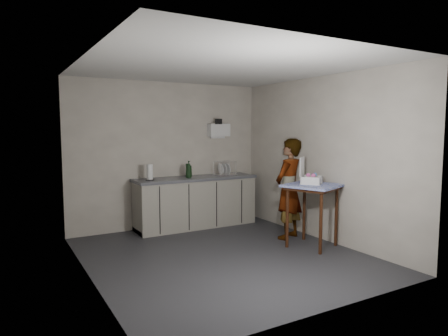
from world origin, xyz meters
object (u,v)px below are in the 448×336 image
dish_rack (225,172)px  bakery_box (310,178)px  kitchen_counter (196,203)px  standing_man (289,189)px  paper_towel (150,173)px  side_table (312,192)px  soap_bottle (189,169)px  dark_bottle (188,170)px  soda_can (189,174)px

dish_rack → bakery_box: bearing=-78.6°
kitchen_counter → standing_man: 1.78m
kitchen_counter → paper_towel: size_ratio=8.35×
side_table → soap_bottle: soap_bottle is taller
standing_man → paper_towel: standing_man is taller
dark_bottle → side_table: bearing=-60.4°
kitchen_counter → dish_rack: 0.81m
kitchen_counter → bakery_box: size_ratio=5.48×
soda_can → dish_rack: (0.72, -0.02, -0.00)m
dish_rack → bakery_box: 1.96m
kitchen_counter → paper_towel: paper_towel is taller
paper_towel → kitchen_counter: bearing=2.2°
kitchen_counter → dark_bottle: size_ratio=9.06×
standing_man → dish_rack: size_ratio=4.32×
kitchen_counter → soda_can: (-0.12, 0.01, 0.54)m
standing_man → soap_bottle: bearing=-74.9°
paper_towel → bakery_box: bearing=-45.5°
side_table → dark_bottle: 2.30m
soda_can → paper_towel: (-0.75, -0.04, 0.07)m
side_table → dark_bottle: dark_bottle is taller
standing_man → soda_can: standing_man is taller
kitchen_counter → side_table: 2.25m
dish_rack → side_table: bearing=-79.1°
kitchen_counter → side_table: bearing=-63.8°
dark_bottle → paper_towel: 0.72m
kitchen_counter → paper_towel: 1.06m
soap_bottle → dish_rack: soap_bottle is taller
side_table → paper_towel: size_ratio=3.53×
side_table → dark_bottle: size_ratio=3.83×
soda_can → dish_rack: 0.72m
side_table → soap_bottle: size_ratio=3.16×
standing_man → bakery_box: bearing=68.2°
standing_man → bakery_box: size_ratio=3.96×
soda_can → paper_towel: 0.76m
dark_bottle → paper_towel: paper_towel is taller
dark_bottle → soda_can: bearing=12.3°
kitchen_counter → bakery_box: bakery_box is taller
soda_can → paper_towel: size_ratio=0.45×
standing_man → dark_bottle: bearing=-76.0°
soap_bottle → standing_man: bearing=-51.1°
soda_can → bakery_box: bearing=-60.3°
side_table → dark_bottle: bearing=98.1°
side_table → dark_bottle: (-1.13, 1.99, 0.21)m
soap_bottle → dark_bottle: (0.00, 0.05, -0.03)m
soda_can → bakery_box: 2.23m
soda_can → dish_rack: bearing=-1.6°
kitchen_counter → standing_man: (0.97, -1.44, 0.38)m
standing_man → dark_bottle: size_ratio=6.55×
soda_can → soap_bottle: bearing=-121.0°
kitchen_counter → dark_bottle: (-0.15, 0.00, 0.61)m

